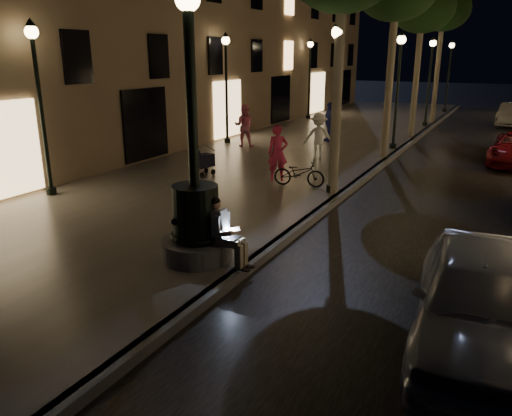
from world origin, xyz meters
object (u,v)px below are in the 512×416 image
Objects in this scene: lamp_left_b at (226,74)px; car_front at (479,300)px; fountain_lamppost at (196,210)px; lamp_left_a at (38,87)px; lamp_curb_d at (449,67)px; stroller at (203,161)px; lamp_curb_c at (430,70)px; pedestrian_blue at (329,122)px; tree_third at (423,8)px; pedestrian_pink at (244,126)px; lamp_left_c at (310,68)px; lamp_curb_a at (336,86)px; pedestrian_white at (318,136)px; pedestrian_red at (278,153)px; seated_man_laptop at (223,230)px; lamp_curb_b at (399,76)px; bicycle at (299,173)px; tree_far at (443,10)px.

car_front is (11.56, -12.50, -2.49)m from lamp_left_b.
fountain_lamppost reaches higher than lamp_left_a.
lamp_curb_d and lamp_left_a have the same top height.
stroller is (-4.47, -23.99, -2.54)m from lamp_curb_d.
lamp_curb_c is 8.39m from pedestrian_blue.
stroller is at bearing -53.97° from pedestrian_blue.
tree_third is at bearing 87.77° from fountain_lamppost.
pedestrian_pink is (1.18, -0.52, -2.13)m from lamp_left_b.
lamp_left_c is 2.66× the size of pedestrian_pink.
pedestrian_white is (-2.05, 4.32, -2.15)m from lamp_curb_a.
pedestrian_white is at bearing 60.35° from pedestrian_red.
pedestrian_red is 6.27m from pedestrian_pink.
pedestrian_pink is 1.03× the size of pedestrian_white.
lamp_left_b is 1.10× the size of car_front.
pedestrian_blue is at bearing 101.68° from seated_man_laptop.
lamp_left_a is 13.30m from pedestrian_blue.
lamp_curb_b is 2.66× the size of pedestrian_pink.
pedestrian_red reaches higher than seated_man_laptop.
car_front is (11.56, -22.50, -2.49)m from lamp_left_c.
lamp_curb_c is at bearing 88.18° from fountain_lamppost.
tree_third is (0.70, 18.00, 4.93)m from fountain_lamppost.
bicycle is (0.95, -4.15, -0.47)m from pedestrian_white.
tree_far is at bearing 89.75° from lamp_curb_a.
lamp_left_c reaches higher than bicycle.
car_front is (8.93, -6.51, 0.05)m from stroller.
pedestrian_white is (-2.05, -7.68, -5.06)m from tree_third.
car_front is at bearing 112.66° from pedestrian_pink.
lamp_left_c is at bearing 109.45° from stroller.
pedestrian_white is (2.42, 4.31, 0.39)m from stroller.
pedestrian_blue is (-3.08, -3.50, -5.04)m from tree_third.
fountain_lamppost reaches higher than lamp_curb_d.
bicycle is (4.82, -5.31, -0.49)m from pedestrian_pink.
pedestrian_pink is at bearing 82.91° from lamp_left_a.
pedestrian_pink is 1.01× the size of pedestrian_blue.
lamp_left_c is at bearing -164.43° from tree_far.
lamp_curb_b reaches higher than bicycle.
tree_far is 14.87m from pedestrian_pink.
lamp_left_c reaches higher than car_front.
tree_third is at bearing 93.95° from pedestrian_blue.
tree_far is at bearing 89.54° from lamp_curb_b.
seated_man_laptop is 30.09m from lamp_curb_d.
tree_third is at bearing -90.00° from lamp_curb_d.
fountain_lamppost is 7.11m from stroller.
lamp_curb_d is 24.00m from bicycle.
pedestrian_white is at bearing -18.39° from lamp_left_b.
pedestrian_blue is (-3.08, -15.50, -2.14)m from lamp_curb_d.
lamp_curb_d reaches higher than stroller.
tree_far is 4.19× the size of pedestrian_blue.
fountain_lamppost reaches higher than lamp_curb_b.
fountain_lamppost is at bearing -92.86° from lamp_curb_b.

